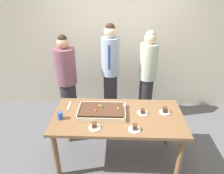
% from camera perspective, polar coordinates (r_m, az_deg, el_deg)
% --- Properties ---
extents(ground_plane, '(12.00, 12.00, 0.00)m').
position_cam_1_polar(ground_plane, '(3.29, 1.53, -18.87)').
color(ground_plane, '#5B5B60').
extents(interior_back_panel, '(8.00, 0.12, 3.00)m').
position_cam_1_polar(interior_back_panel, '(3.97, 2.09, 14.67)').
color(interior_back_panel, beige).
rests_on(interior_back_panel, ground_plane).
extents(party_table, '(1.74, 0.85, 0.77)m').
position_cam_1_polar(party_table, '(2.84, 1.70, -9.43)').
color(party_table, brown).
rests_on(party_table, ground_plane).
extents(sheet_cake, '(0.64, 0.41, 0.10)m').
position_cam_1_polar(sheet_cake, '(2.81, -2.80, -6.67)').
color(sheet_cake, beige).
rests_on(sheet_cake, party_table).
extents(plated_slice_near_left, '(0.15, 0.15, 0.07)m').
position_cam_1_polar(plated_slice_near_left, '(2.84, 8.54, -6.87)').
color(plated_slice_near_left, white).
rests_on(plated_slice_near_left, party_table).
extents(plated_slice_near_right, '(0.15, 0.15, 0.08)m').
position_cam_1_polar(plated_slice_near_right, '(2.55, 6.33, -11.25)').
color(plated_slice_near_right, white).
rests_on(plated_slice_near_right, party_table).
extents(plated_slice_far_left, '(0.15, 0.15, 0.07)m').
position_cam_1_polar(plated_slice_far_left, '(2.57, -4.79, -10.78)').
color(plated_slice_far_left, white).
rests_on(plated_slice_far_left, party_table).
extents(plated_slice_far_right, '(0.15, 0.15, 0.07)m').
position_cam_1_polar(plated_slice_far_right, '(2.92, 14.47, -6.41)').
color(plated_slice_far_right, white).
rests_on(plated_slice_far_right, party_table).
extents(drink_cup_nearest, '(0.07, 0.07, 0.10)m').
position_cam_1_polar(drink_cup_nearest, '(2.77, -14.09, -7.70)').
color(drink_cup_nearest, '#2D5199').
rests_on(drink_cup_nearest, party_table).
extents(cake_server_utensil, '(0.03, 0.20, 0.01)m').
position_cam_1_polar(cake_server_utensil, '(3.04, -11.69, -5.01)').
color(cake_server_utensil, silver).
rests_on(cake_server_utensil, party_table).
extents(person_serving_front, '(0.30, 0.30, 1.78)m').
position_cam_1_polar(person_serving_front, '(3.62, -0.43, 4.09)').
color(person_serving_front, '#28282D').
rests_on(person_serving_front, ground_plane).
extents(person_green_shirt_behind, '(0.35, 0.35, 1.64)m').
position_cam_1_polar(person_green_shirt_behind, '(3.60, -12.31, 1.55)').
color(person_green_shirt_behind, '#28282D').
rests_on(person_green_shirt_behind, ground_plane).
extents(person_striped_tie_right, '(0.31, 0.31, 1.66)m').
position_cam_1_polar(person_striped_tie_right, '(3.73, 9.74, 3.26)').
color(person_striped_tie_right, '#28282D').
rests_on(person_striped_tie_right, ground_plane).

